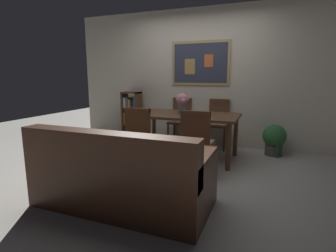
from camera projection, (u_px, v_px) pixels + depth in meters
ground_plane at (169, 168)px, 3.89m from camera, size 12.00×12.00×0.00m
wall_back_with_painting at (199, 78)px, 5.12m from camera, size 5.20×0.14×2.60m
dining_table at (186, 119)px, 4.30m from camera, size 1.67×0.94×0.73m
dining_chair_near_right at (197, 139)px, 3.41m from camera, size 0.40×0.41×0.91m
dining_chair_near_left at (141, 133)px, 3.72m from camera, size 0.40×0.41×0.91m
dining_chair_far_left at (181, 117)px, 5.22m from camera, size 0.40×0.41×0.91m
dining_chair_far_right at (218, 119)px, 4.94m from camera, size 0.40×0.41×0.91m
leather_couch at (120, 178)px, 2.69m from camera, size 1.80×0.84×0.84m
bookshelf at (132, 118)px, 5.50m from camera, size 0.36×0.28×1.02m
potted_ivy at (274, 139)px, 4.47m from camera, size 0.39×0.39×0.61m
flower_vase at (182, 102)px, 4.26m from camera, size 0.21×0.20×0.33m
tv_remote at (203, 116)px, 3.96m from camera, size 0.12×0.16×0.02m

